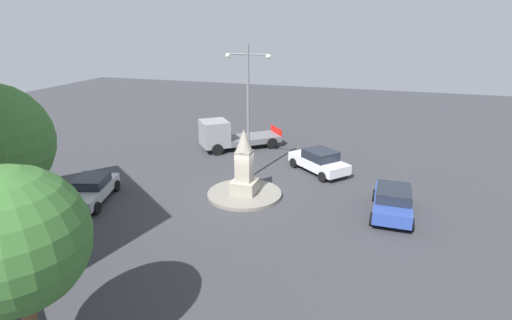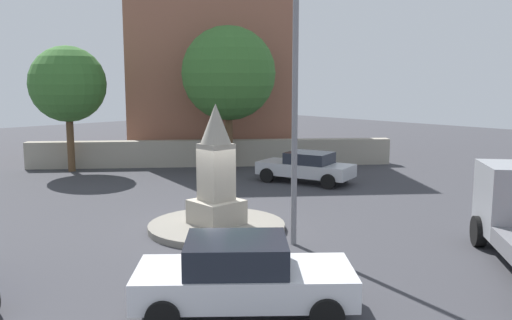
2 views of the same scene
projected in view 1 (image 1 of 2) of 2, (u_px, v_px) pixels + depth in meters
The scene contains 9 objects.
ground_plane at pixel (245, 196), 22.52m from camera, with size 80.00×80.00×0.00m, color #38383D.
traffic_island at pixel (245, 194), 22.49m from camera, with size 4.17×4.17×0.20m, color gray.
monument at pixel (244, 166), 21.94m from camera, with size 1.34×1.34×3.65m.
streetlamp at pixel (248, 102), 23.47m from camera, with size 2.70×0.28×8.05m.
car_blue_near_island at pixel (393, 201), 20.05m from camera, with size 2.05×4.18×1.47m.
car_white_parked_right at pixel (319, 161), 25.78m from camera, with size 4.34×4.13×1.50m.
car_silver_parked_left at pixel (91, 189), 21.59m from camera, with size 2.85×4.49×1.36m.
truck_grey_passing at pixel (228, 136), 30.29m from camera, with size 6.03×5.43×2.31m.
tree_mid_cluster at pixel (12, 240), 9.68m from camera, with size 3.69×3.69×6.15m.
Camera 1 is at (6.79, -19.47, 9.30)m, focal length 28.11 mm.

